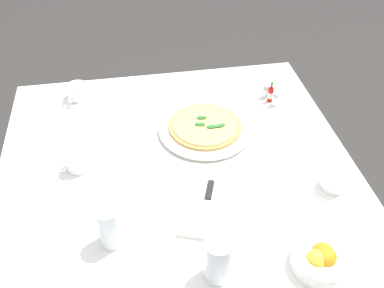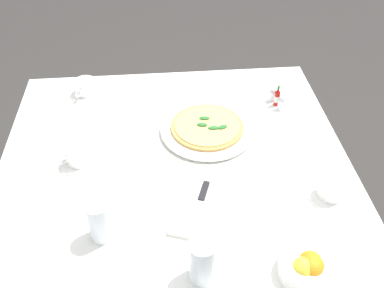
{
  "view_description": "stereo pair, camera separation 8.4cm",
  "coord_description": "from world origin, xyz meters",
  "views": [
    {
      "loc": [
        0.96,
        -0.12,
        1.7
      ],
      "look_at": [
        -0.08,
        0.06,
        0.77
      ],
      "focal_mm": 40.27,
      "sensor_mm": 36.0,
      "label": 1
    },
    {
      "loc": [
        0.98,
        -0.04,
        1.7
      ],
      "look_at": [
        -0.08,
        0.06,
        0.77
      ],
      "focal_mm": 40.27,
      "sensor_mm": 36.0,
      "label": 2
    }
  ],
  "objects": [
    {
      "name": "coffee_cup_center_back",
      "position": [
        0.16,
        0.44,
        0.78
      ],
      "size": [
        0.13,
        0.13,
        0.07
      ],
      "color": "white",
      "rests_on": "dining_table"
    },
    {
      "name": "dining_table",
      "position": [
        0.0,
        0.0,
        0.62
      ],
      "size": [
        1.12,
        1.12,
        0.75
      ],
      "color": "white",
      "rests_on": "ground_plane"
    },
    {
      "name": "dinner_knife",
      "position": [
        0.18,
        0.06,
        0.77
      ],
      "size": [
        0.19,
        0.08,
        0.01
      ],
      "rotation": [
        0.0,
        0.0,
        -0.34
      ],
      "color": "silver",
      "rests_on": "napkin_folded"
    },
    {
      "name": "water_glass_near_left",
      "position": [
        0.25,
        -0.21,
        0.8
      ],
      "size": [
        0.07,
        0.07,
        0.13
      ],
      "color": "white",
      "rests_on": "dining_table"
    },
    {
      "name": "pepper_shaker",
      "position": [
        -0.33,
        0.38,
        0.78
      ],
      "size": [
        0.03,
        0.03,
        0.06
      ],
      "color": "white",
      "rests_on": "dining_table"
    },
    {
      "name": "napkin_folded",
      "position": [
        0.18,
        0.06,
        0.76
      ],
      "size": [
        0.25,
        0.19,
        0.02
      ],
      "rotation": [
        0.0,
        0.0,
        -0.33
      ],
      "color": "white",
      "rests_on": "dining_table"
    },
    {
      "name": "pizza",
      "position": [
        -0.16,
        0.12,
        0.78
      ],
      "size": [
        0.25,
        0.25,
        0.02
      ],
      "color": "tan",
      "rests_on": "pizza_plate"
    },
    {
      "name": "citrus_bowl",
      "position": [
        0.41,
        0.3,
        0.78
      ],
      "size": [
        0.15,
        0.15,
        0.07
      ],
      "color": "white",
      "rests_on": "dining_table"
    },
    {
      "name": "pizza_plate",
      "position": [
        -0.16,
        0.12,
        0.76
      ],
      "size": [
        0.32,
        0.32,
        0.02
      ],
      "color": "white",
      "rests_on": "dining_table"
    },
    {
      "name": "water_glass_back_corner",
      "position": [
        0.39,
        0.04,
        0.81
      ],
      "size": [
        0.07,
        0.07,
        0.13
      ],
      "color": "white",
      "rests_on": "dining_table"
    },
    {
      "name": "coffee_cup_near_right",
      "position": [
        -0.43,
        -0.32,
        0.78
      ],
      "size": [
        0.13,
        0.13,
        0.06
      ],
      "color": "white",
      "rests_on": "dining_table"
    },
    {
      "name": "coffee_cup_left_edge",
      "position": [
        -0.05,
        -0.3,
        0.78
      ],
      "size": [
        0.13,
        0.13,
        0.07
      ],
      "color": "white",
      "rests_on": "dining_table"
    },
    {
      "name": "hot_sauce_bottle",
      "position": [
        -0.3,
        0.39,
        0.78
      ],
      "size": [
        0.02,
        0.02,
        0.08
      ],
      "color": "#B7140F",
      "rests_on": "dining_table"
    },
    {
      "name": "salt_shaker",
      "position": [
        -0.27,
        0.4,
        0.78
      ],
      "size": [
        0.03,
        0.03,
        0.06
      ],
      "color": "white",
      "rests_on": "dining_table"
    }
  ]
}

